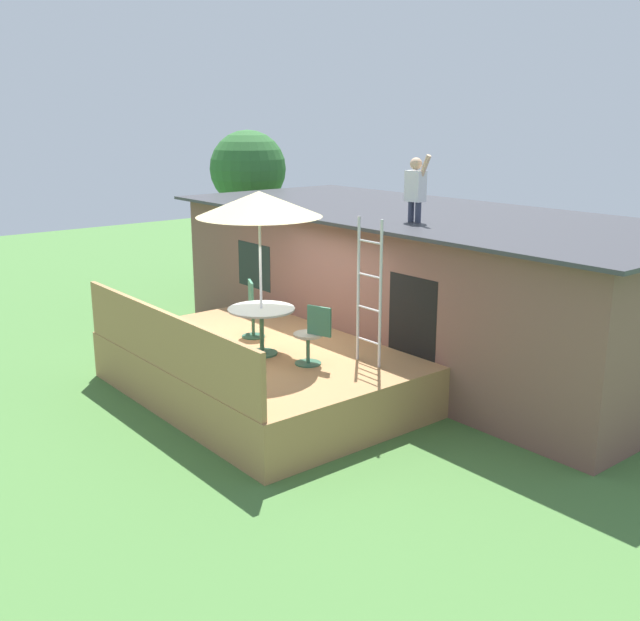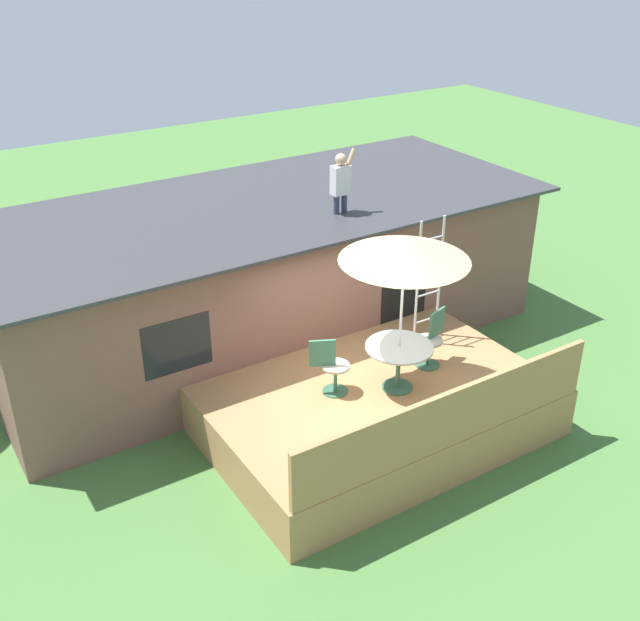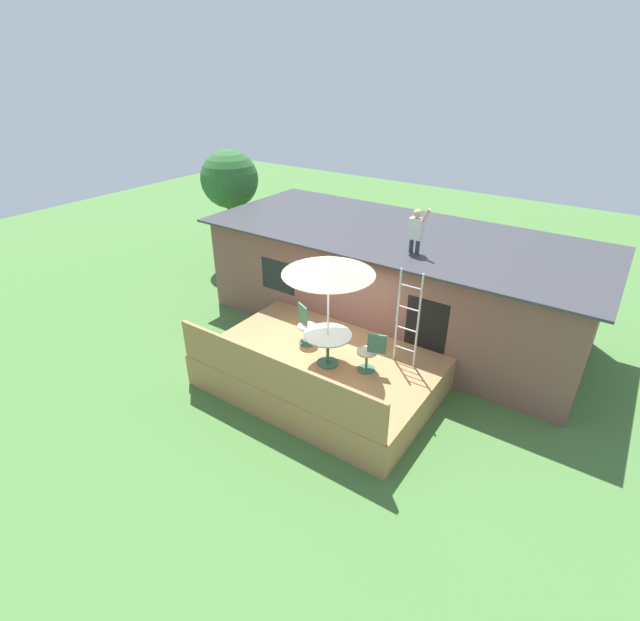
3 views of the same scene
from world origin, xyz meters
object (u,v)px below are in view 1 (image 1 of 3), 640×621
Objects in this scene: patio_umbrella at (259,204)px; step_ladder at (369,292)px; patio_chair_left at (252,310)px; backyard_tree at (248,171)px; patio_chair_right at (312,336)px; patio_table at (261,318)px; person_figure at (416,185)px.

patio_umbrella is 1.15× the size of step_ladder.
step_ladder is (1.36, 1.00, -1.25)m from patio_umbrella.
step_ladder is 2.45m from patio_chair_left.
patio_chair_right is at bearing -28.05° from backyard_tree.
patio_umbrella is 2.16m from patio_chair_left.
patio_umbrella is at bearing 0.00° from patio_chair_right.
patio_chair_left is 1.00× the size of patio_chair_right.
patio_table is 0.25× the size of backyard_tree.
patio_chair_left is at bearing 154.00° from patio_umbrella.
patio_chair_right is (0.21, -2.35, -2.07)m from person_figure.
patio_chair_right is 0.22× the size of backyard_tree.
person_figure is 0.27× the size of backyard_tree.
patio_umbrella is 2.76× the size of patio_chair_right.
patio_chair_left is (-0.94, 0.46, -1.89)m from patio_umbrella.
patio_chair_left is at bearing -33.54° from backyard_tree.
person_figure is 3.14m from patio_chair_right.
person_figure is 3.41m from patio_chair_left.
step_ladder is 2.39× the size of patio_chair_left.
patio_umbrella is at bearing 123.69° from patio_table.
patio_table is at bearing -0.00° from patio_chair_left.
patio_table is 3.34m from person_figure.
step_ladder is 1.98× the size of person_figure.
backyard_tree is at bearing 147.38° from patio_table.
backyard_tree is (-8.04, 4.29, 1.78)m from patio_chair_right.
backyard_tree is at bearing 166.09° from person_figure.
step_ladder is at bearing -141.70° from patio_chair_right.
patio_umbrella is 8.49m from backyard_tree.
patio_chair_left is at bearing -126.50° from person_figure.
step_ladder reaches higher than patio_chair_left.
patio_chair_right is (0.89, 0.29, -1.89)m from patio_umbrella.
patio_table is 0.41× the size of patio_umbrella.
patio_umbrella is 2.76× the size of patio_chair_left.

